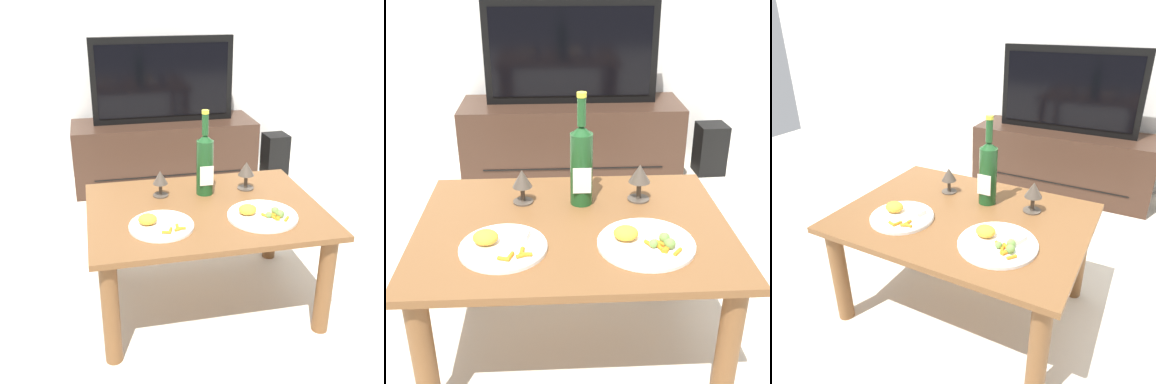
# 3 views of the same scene
# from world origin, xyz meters

# --- Properties ---
(ground_plane) EXTENTS (6.40, 6.40, 0.00)m
(ground_plane) POSITION_xyz_m (0.00, 0.00, 0.00)
(ground_plane) COLOR beige
(back_wall) EXTENTS (6.40, 0.10, 2.60)m
(back_wall) POSITION_xyz_m (0.00, 1.83, 1.30)
(back_wall) COLOR silver
(back_wall) RESTS_ON ground_plane
(dining_table) EXTENTS (1.02, 0.77, 0.49)m
(dining_table) POSITION_xyz_m (0.00, 0.00, 0.40)
(dining_table) COLOR brown
(dining_table) RESTS_ON ground_plane
(tv_stand) EXTENTS (1.32, 0.44, 0.48)m
(tv_stand) POSITION_xyz_m (0.06, 1.51, 0.24)
(tv_stand) COLOR #382319
(tv_stand) RESTS_ON ground_plane
(tv_screen) EXTENTS (1.00, 0.05, 0.59)m
(tv_screen) POSITION_xyz_m (0.06, 1.50, 0.78)
(tv_screen) COLOR black
(tv_screen) RESTS_ON tv_stand
(wine_bottle) EXTENTS (0.08, 0.08, 0.40)m
(wine_bottle) POSITION_xyz_m (0.04, 0.15, 0.65)
(wine_bottle) COLOR #19471E
(wine_bottle) RESTS_ON dining_table
(goblet_left) EXTENTS (0.07, 0.07, 0.12)m
(goblet_left) POSITION_xyz_m (-0.17, 0.17, 0.57)
(goblet_left) COLOR #473D33
(goblet_left) RESTS_ON dining_table
(goblet_right) EXTENTS (0.08, 0.08, 0.14)m
(goblet_right) POSITION_xyz_m (0.24, 0.17, 0.58)
(goblet_right) COLOR #473D33
(goblet_right) RESTS_ON dining_table
(dinner_plate_left) EXTENTS (0.27, 0.27, 0.05)m
(dinner_plate_left) POSITION_xyz_m (-0.22, -0.14, 0.50)
(dinner_plate_left) COLOR white
(dinner_plate_left) RESTS_ON dining_table
(dinner_plate_right) EXTENTS (0.30, 0.30, 0.05)m
(dinner_plate_right) POSITION_xyz_m (0.21, -0.14, 0.50)
(dinner_plate_right) COLOR white
(dinner_plate_right) RESTS_ON dining_table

